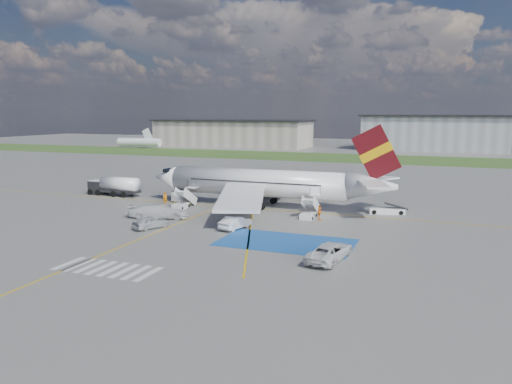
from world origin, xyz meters
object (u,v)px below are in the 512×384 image
belt_loader (387,211)px  van_white_b (159,209)px  car_silver_b (235,222)px  gpu_cart (179,197)px  car_silver_a (150,222)px  van_white_a (330,249)px  fuel_tanker (114,188)px  airliner (268,183)px

belt_loader → van_white_b: 30.09m
car_silver_b → van_white_b: van_white_b is taller
van_white_b → car_silver_b: bearing=-116.0°
car_silver_b → van_white_b: size_ratio=0.79×
gpu_cart → car_silver_a: (5.55, -16.29, -0.03)m
car_silver_a → van_white_a: (22.28, -4.72, 0.30)m
van_white_a → van_white_b: (-24.45, 10.15, 0.11)m
car_silver_a → belt_loader: bearing=-121.5°
belt_loader → gpu_cart: bearing=172.4°
car_silver_a → car_silver_b: size_ratio=0.94×
car_silver_a → fuel_tanker: bearing=-23.0°
fuel_tanker → van_white_b: 20.49m
car_silver_b → van_white_a: van_white_a is taller
van_white_b → gpu_cart: bearing=1.2°
airliner → gpu_cart: 14.02m
airliner → car_silver_b: (1.12, -14.27, -2.63)m
fuel_tanker → gpu_cart: bearing=-5.8°
belt_loader → car_silver_b: bearing=-147.6°
fuel_tanker → belt_loader: 43.19m
airliner → car_silver_b: 14.56m
fuel_tanker → car_silver_b: (27.69, -14.48, -0.53)m
car_silver_b → belt_loader: bearing=-121.7°
belt_loader → car_silver_b: 21.86m
car_silver_b → van_white_b: 11.62m
fuel_tanker → car_silver_a: (18.41, -17.91, -0.54)m
belt_loader → van_white_b: van_white_b is taller
fuel_tanker → van_white_b: (16.25, -12.49, -0.14)m
fuel_tanker → van_white_a: bearing=-27.6°
airliner → van_white_a: size_ratio=6.65×
van_white_b → fuel_tanker: bearing=36.4°
airliner → fuel_tanker: size_ratio=4.07×
belt_loader → van_white_a: (-2.47, -23.58, 0.67)m
gpu_cart → belt_loader: size_ratio=0.45×
belt_loader → car_silver_a: belt_loader is taller
airliner → car_silver_b: bearing=-85.5°
gpu_cart → van_white_b: size_ratio=0.39×
car_silver_a → gpu_cart: bearing=-49.9°
gpu_cart → airliner: bearing=19.5°
airliner → car_silver_a: 19.67m
gpu_cart → car_silver_b: 19.62m
belt_loader → car_silver_b: car_silver_b is taller
fuel_tanker → belt_loader: fuel_tanker is taller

